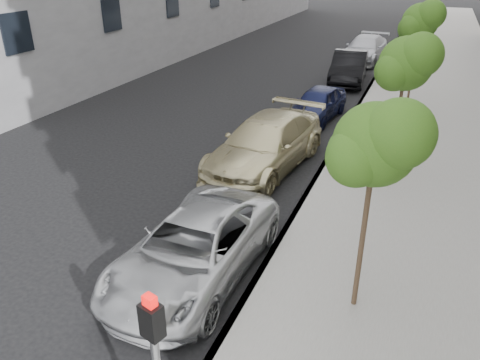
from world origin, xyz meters
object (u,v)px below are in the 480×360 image
Objects in this scene: minivan at (194,248)px; sedan_blue at (318,103)px; tree_mid at (407,63)px; suv at (265,144)px; sedan_black at (349,67)px; tree_near at (377,145)px; tree_far at (421,22)px; sedan_rear at (365,49)px.

sedan_blue is (-0.06, 11.30, -0.04)m from minivan.
tree_mid is 0.86× the size of minivan.
suv is 12.01m from sedan_black.
minivan is at bearing -176.91° from tree_near.
tree_far reaches higher than sedan_rear.
tree_far is (-0.00, 13.00, 0.36)m from tree_near.
tree_mid is 17.37m from sedan_rear.
minivan is 11.30m from sedan_blue.
sedan_black is (-3.33, 11.16, -2.69)m from tree_mid.
tree_far is at bearing 90.00° from tree_mid.
sedan_black is 5.67m from sedan_rear.
sedan_blue is (-3.43, -1.88, -3.16)m from tree_far.
sedan_blue is at bearing -85.08° from sedan_rear.
suv is 5.47m from sedan_blue.
sedan_blue is at bearing 93.45° from suv.
sedan_blue is (-3.43, 4.62, -2.83)m from tree_mid.
suv is at bearing 96.58° from minivan.
sedan_blue is at bearing 92.43° from minivan.
sedan_black is 0.90× the size of sedan_rear.
tree_mid is 6.51m from tree_far.
tree_far is at bearing 35.60° from sedan_blue.
tree_far is 0.82× the size of suv.
suv is (-3.82, 5.67, -2.65)m from tree_near.
minivan is at bearing -82.82° from sedan_blue.
sedan_rear is (0.50, 17.67, -0.03)m from suv.
sedan_black reaches higher than sedan_blue.
tree_near is 4.36m from minivan.
tree_near reaches higher than minivan.
tree_mid reaches higher than sedan_black.
tree_near is 0.75× the size of suv.
sedan_rear is (0.04, 23.52, 0.08)m from minivan.
sedan_black is at bearing 100.67° from tree_near.
tree_near is 23.72m from sedan_rear.
suv reaches higher than sedan_black.
suv reaches higher than sedan_rear.
tree_near is at bearing -90.00° from tree_mid.
tree_mid is at bearing 65.37° from minivan.
tree_near reaches higher than sedan_rear.
tree_far is 8.80m from suv.
suv is 1.04× the size of sedan_rear.
sedan_blue is at bearing -95.81° from sedan_black.
tree_near is 11.97m from sedan_blue.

